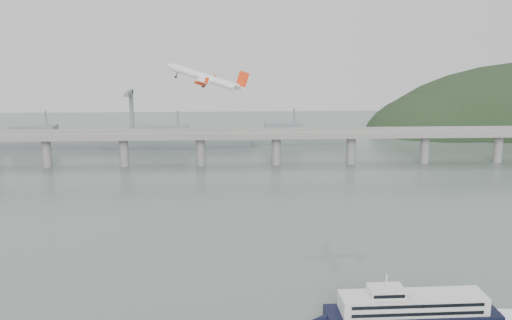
{
  "coord_description": "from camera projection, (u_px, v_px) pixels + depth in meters",
  "views": [
    {
      "loc": [
        -11.08,
        -186.75,
        90.9
      ],
      "look_at": [
        0.0,
        55.0,
        36.0
      ],
      "focal_mm": 42.0,
      "sensor_mm": 36.0,
      "label": 1
    }
  ],
  "objects": [
    {
      "name": "ground",
      "position": [
        263.0,
        299.0,
        202.53
      ],
      "size": [
        900.0,
        900.0,
        0.0
      ],
      "primitive_type": "plane",
      "color": "#566360",
      "rests_on": "ground"
    },
    {
      "name": "bridge",
      "position": [
        244.0,
        139.0,
        393.42
      ],
      "size": [
        800.0,
        22.0,
        23.9
      ],
      "color": "gray",
      "rests_on": "ground"
    },
    {
      "name": "distant_fleet",
      "position": [
        38.0,
        139.0,
        452.46
      ],
      "size": [
        453.0,
        60.9,
        40.0
      ],
      "color": "slate",
      "rests_on": "ground"
    },
    {
      "name": "ferry",
      "position": [
        412.0,
        310.0,
        185.36
      ],
      "size": [
        88.23,
        16.08,
        16.65
      ],
      "rotation": [
        0.0,
        0.0,
        0.02
      ],
      "color": "black",
      "rests_on": "ground"
    },
    {
      "name": "airliner",
      "position": [
        206.0,
        78.0,
        250.95
      ],
      "size": [
        36.02,
        32.59,
        13.63
      ],
      "rotation": [
        0.05,
        -0.31,
        3.06
      ],
      "color": "white",
      "rests_on": "ground"
    }
  ]
}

